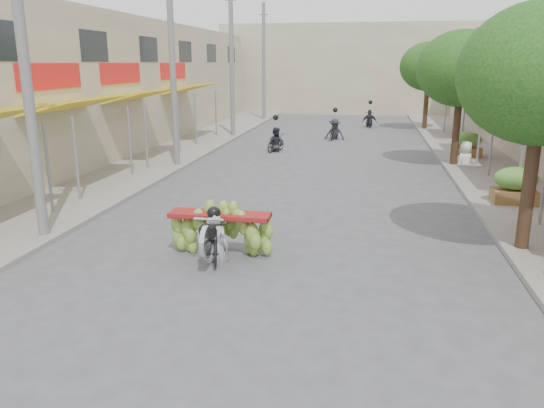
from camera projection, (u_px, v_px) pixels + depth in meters
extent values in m
plane|color=#545559|center=(237.00, 315.00, 8.71)|extent=(120.00, 120.00, 0.00)
cube|color=gray|center=(167.00, 152.00, 24.15)|extent=(4.00, 60.00, 0.12)
cube|color=gray|center=(490.00, 162.00, 21.76)|extent=(4.00, 60.00, 0.12)
cube|color=#B4AC8F|center=(47.00, 87.00, 23.30)|extent=(8.00, 40.00, 6.00)
cylinder|color=slate|center=(48.00, 170.00, 14.02)|extent=(0.08, 0.08, 2.55)
cube|color=yellow|center=(78.00, 104.00, 16.82)|extent=(1.77, 4.00, 0.53)
cylinder|color=slate|center=(76.00, 160.00, 15.35)|extent=(0.08, 0.08, 2.55)
cylinder|color=slate|center=(130.00, 143.00, 18.78)|extent=(0.08, 0.08, 2.55)
cube|color=red|center=(50.00, 76.00, 16.76)|extent=(0.10, 3.50, 0.80)
cube|color=yellow|center=(142.00, 95.00, 21.58)|extent=(1.77, 4.00, 0.53)
cylinder|color=slate|center=(146.00, 137.00, 20.11)|extent=(0.08, 0.08, 2.55)
cylinder|color=slate|center=(179.00, 126.00, 23.53)|extent=(0.08, 0.08, 2.55)
cube|color=red|center=(121.00, 73.00, 21.51)|extent=(0.10, 3.50, 0.80)
cube|color=yellow|center=(190.00, 88.00, 27.28)|extent=(1.77, 4.00, 0.53)
cylinder|color=slate|center=(196.00, 121.00, 25.81)|extent=(0.08, 0.08, 2.55)
cylinder|color=slate|center=(216.00, 114.00, 29.24)|extent=(0.08, 0.08, 2.55)
cube|color=red|center=(173.00, 71.00, 27.21)|extent=(0.10, 3.50, 0.80)
cube|color=#1E2328|center=(4.00, 41.00, 14.60)|extent=(0.08, 2.00, 1.10)
cube|color=#1E2328|center=(94.00, 46.00, 19.35)|extent=(0.08, 2.00, 1.10)
cube|color=#1E2328|center=(148.00, 49.00, 24.11)|extent=(0.08, 2.00, 1.10)
cube|color=#1E2328|center=(185.00, 52.00, 28.86)|extent=(0.08, 2.00, 1.10)
cube|color=#1E2328|center=(211.00, 53.00, 33.62)|extent=(0.08, 2.00, 1.10)
cube|color=#1E2328|center=(231.00, 54.00, 38.37)|extent=(0.08, 2.00, 1.10)
cube|color=red|center=(538.00, 105.00, 16.29)|extent=(1.77, 4.20, 0.53)
cylinder|color=slate|center=(521.00, 163.00, 15.00)|extent=(0.08, 0.08, 2.55)
cylinder|color=slate|center=(492.00, 143.00, 18.62)|extent=(0.08, 0.08, 2.55)
cube|color=red|center=(495.00, 94.00, 21.99)|extent=(1.77, 4.20, 0.53)
cylinder|color=slate|center=(479.00, 135.00, 20.71)|extent=(0.08, 0.08, 2.55)
cylinder|color=slate|center=(463.00, 124.00, 24.32)|extent=(0.08, 0.08, 2.55)
cube|color=red|center=(469.00, 88.00, 27.70)|extent=(1.77, 4.20, 0.53)
cylinder|color=slate|center=(456.00, 119.00, 26.41)|extent=(0.08, 0.08, 2.55)
cylinder|color=slate|center=(446.00, 113.00, 30.03)|extent=(0.08, 0.08, 2.55)
cube|color=#B4AC8F|center=(346.00, 69.00, 43.94)|extent=(20.00, 6.00, 7.00)
cylinder|color=slate|center=(24.00, 63.00, 11.45)|extent=(0.24, 0.24, 8.00)
cylinder|color=slate|center=(172.00, 63.00, 20.01)|extent=(0.24, 0.24, 8.00)
cylinder|color=slate|center=(232.00, 63.00, 28.57)|extent=(0.24, 0.24, 8.00)
cube|color=slate|center=(231.00, 0.00, 27.74)|extent=(0.60, 0.08, 0.08)
cylinder|color=slate|center=(264.00, 63.00, 37.13)|extent=(0.24, 0.24, 8.00)
cube|color=slate|center=(264.00, 15.00, 36.30)|extent=(0.60, 0.08, 0.08)
cylinder|color=#3A2719|center=(530.00, 181.00, 11.17)|extent=(0.28, 0.28, 3.20)
ellipsoid|color=#265719|center=(543.00, 74.00, 10.61)|extent=(3.40, 3.40, 2.90)
cylinder|color=#3A2719|center=(457.00, 127.00, 20.68)|extent=(0.28, 0.28, 3.20)
ellipsoid|color=#265719|center=(462.00, 68.00, 20.12)|extent=(3.40, 3.40, 2.90)
cylinder|color=#3A2719|center=(426.00, 104.00, 32.09)|extent=(0.28, 0.28, 3.20)
ellipsoid|color=#265719|center=(429.00, 66.00, 31.53)|extent=(3.40, 3.40, 2.90)
cube|color=brown|center=(514.00, 194.00, 15.16)|extent=(1.20, 0.80, 0.50)
ellipsoid|color=#549236|center=(517.00, 174.00, 15.01)|extent=(1.20, 0.88, 0.66)
cube|color=brown|center=(466.00, 150.00, 22.76)|extent=(1.20, 0.80, 0.50)
ellipsoid|color=#549236|center=(467.00, 137.00, 22.62)|extent=(1.20, 0.88, 0.66)
imported|color=black|center=(216.00, 238.00, 11.02)|extent=(0.87, 1.70, 0.96)
cylinder|color=silver|center=(206.00, 242.00, 10.37)|extent=(0.10, 0.66, 0.66)
cube|color=black|center=(208.00, 231.00, 10.42)|extent=(0.28, 0.22, 0.22)
cylinder|color=silver|center=(209.00, 219.00, 10.46)|extent=(0.60, 0.05, 0.05)
cube|color=maroon|center=(220.00, 215.00, 11.25)|extent=(2.16, 0.55, 0.10)
imported|color=silver|center=(214.00, 211.00, 10.82)|extent=(0.56, 0.41, 1.55)
sphere|color=black|center=(213.00, 176.00, 10.60)|extent=(0.28, 0.28, 0.28)
imported|color=red|center=(536.00, 128.00, 12.79)|extent=(2.31, 2.31, 1.78)
imported|color=white|center=(467.00, 141.00, 20.97)|extent=(0.99, 0.97, 1.77)
imported|color=black|center=(276.00, 143.00, 24.67)|extent=(0.96, 1.51, 0.80)
imported|color=#292A31|center=(276.00, 127.00, 24.49)|extent=(0.90, 0.71, 1.65)
sphere|color=black|center=(276.00, 117.00, 24.37)|extent=(0.26, 0.26, 0.26)
imported|color=black|center=(335.00, 130.00, 28.47)|extent=(0.82, 1.89, 1.08)
imported|color=#292A31|center=(335.00, 119.00, 28.32)|extent=(1.13, 0.72, 1.65)
sphere|color=black|center=(335.00, 110.00, 28.20)|extent=(0.26, 0.26, 0.26)
imported|color=black|center=(370.00, 120.00, 33.98)|extent=(0.68, 1.63, 0.90)
imported|color=#292A31|center=(370.00, 109.00, 33.80)|extent=(0.99, 0.59, 1.65)
sphere|color=black|center=(370.00, 102.00, 33.69)|extent=(0.26, 0.26, 0.26)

